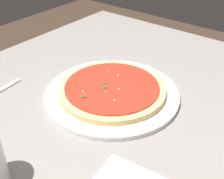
{
  "coord_description": "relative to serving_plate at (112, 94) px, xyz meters",
  "views": [
    {
      "loc": [
        -0.55,
        -0.42,
        1.2
      ],
      "look_at": [
        -0.04,
        -0.02,
        0.77
      ],
      "focal_mm": 45.89,
      "sensor_mm": 36.0,
      "label": 1
    }
  ],
  "objects": [
    {
      "name": "restaurant_table",
      "position": [
        0.04,
        0.02,
        -0.14
      ],
      "size": [
        1.01,
        0.92,
        0.75
      ],
      "color": "black",
      "rests_on": "ground_plane"
    },
    {
      "name": "pizza",
      "position": [
        -0.0,
        0.0,
        0.02
      ],
      "size": [
        0.29,
        0.29,
        0.02
      ],
      "color": "#DBB26B",
      "rests_on": "serving_plate"
    },
    {
      "name": "serving_plate",
      "position": [
        0.0,
        0.0,
        0.0
      ],
      "size": [
        0.37,
        0.37,
        0.01
      ],
      "primitive_type": "cylinder",
      "color": "white",
      "rests_on": "restaurant_table"
    }
  ]
}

